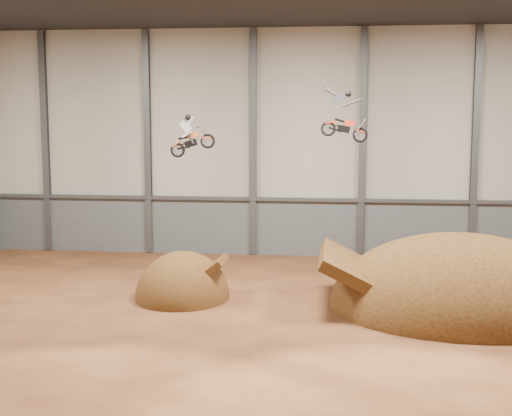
{
  "coord_description": "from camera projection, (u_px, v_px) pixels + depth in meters",
  "views": [
    {
      "loc": [
        1.76,
        -28.93,
        8.91
      ],
      "look_at": [
        -1.94,
        4.0,
        4.44
      ],
      "focal_mm": 50.0,
      "sensor_mm": 36.0,
      "label": 1
    }
  ],
  "objects": [
    {
      "name": "floor",
      "position": [
        291.0,
        326.0,
        29.88
      ],
      "size": [
        40.0,
        40.0,
        0.0
      ],
      "primitive_type": "plane",
      "color": "#452412",
      "rests_on": "ground"
    },
    {
      "name": "steel_column_1",
      "position": [
        148.0,
        143.0,
        44.62
      ],
      "size": [
        0.4,
        0.36,
        13.9
      ],
      "primitive_type": "cube",
      "color": "#47494F",
      "rests_on": "ground"
    },
    {
      "name": "fmx_rider_a",
      "position": [
        195.0,
        132.0,
        35.54
      ],
      "size": [
        2.83,
        0.92,
        2.67
      ],
      "primitive_type": null,
      "rotation": [
        0.0,
        -0.29,
        0.01
      ],
      "color": "#DE531E"
    },
    {
      "name": "steel_column_2",
      "position": [
        253.0,
        143.0,
        43.88
      ],
      "size": [
        0.4,
        0.36,
        13.9
      ],
      "primitive_type": "cube",
      "color": "#47494F",
      "rests_on": "ground"
    },
    {
      "name": "steel_rail",
      "position": [
        307.0,
        200.0,
        43.93
      ],
      "size": [
        39.8,
        0.35,
        0.2
      ],
      "primitive_type": "cube",
      "color": "#47494F",
      "rests_on": "lower_band_back"
    },
    {
      "name": "lower_band_back",
      "position": [
        306.0,
        228.0,
        44.32
      ],
      "size": [
        39.8,
        0.18,
        3.5
      ],
      "primitive_type": "cube",
      "color": "#56595E",
      "rests_on": "ground"
    },
    {
      "name": "steel_column_3",
      "position": [
        362.0,
        144.0,
        43.15
      ],
      "size": [
        0.4,
        0.36,
        13.9
      ],
      "primitive_type": "cube",
      "color": "#47494F",
      "rests_on": "ground"
    },
    {
      "name": "fmx_rider_b",
      "position": [
        343.0,
        112.0,
        33.48
      ],
      "size": [
        3.39,
        0.87,
        3.05
      ],
      "primitive_type": null,
      "rotation": [
        0.0,
        0.19,
        0.01
      ],
      "color": "red"
    },
    {
      "name": "takeoff_ramp",
      "position": [
        183.0,
        298.0,
        34.46
      ],
      "size": [
        4.51,
        5.21,
        4.51
      ],
      "primitive_type": "ellipsoid",
      "color": "#361F0D",
      "rests_on": "ground"
    },
    {
      "name": "back_wall",
      "position": [
        307.0,
        143.0,
        43.71
      ],
      "size": [
        40.0,
        0.1,
        14.0
      ],
      "primitive_type": "cube",
      "color": "#B6B0A1",
      "rests_on": "ground"
    },
    {
      "name": "steel_column_4",
      "position": [
        475.0,
        144.0,
        42.41
      ],
      "size": [
        0.4,
        0.36,
        13.9
      ],
      "primitive_type": "cube",
      "color": "#47494F",
      "rests_on": "ground"
    },
    {
      "name": "landing_ramp",
      "position": [
        459.0,
        308.0,
        32.6
      ],
      "size": [
        11.91,
        10.53,
        6.87
      ],
      "primitive_type": "ellipsoid",
      "color": "#361F0D",
      "rests_on": "ground"
    },
    {
      "name": "steel_column_0",
      "position": [
        45.0,
        142.0,
        45.36
      ],
      "size": [
        0.4,
        0.36,
        13.9
      ],
      "primitive_type": "cube",
      "color": "#47494F",
      "rests_on": "ground"
    }
  ]
}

